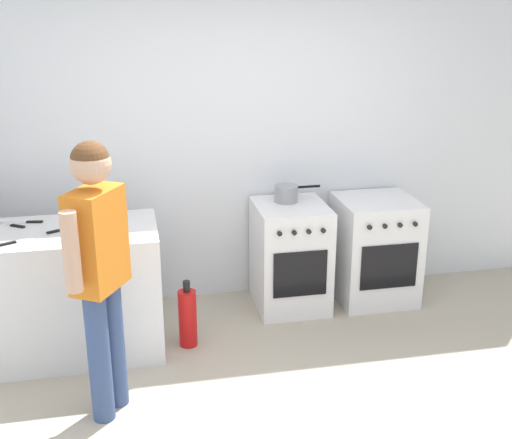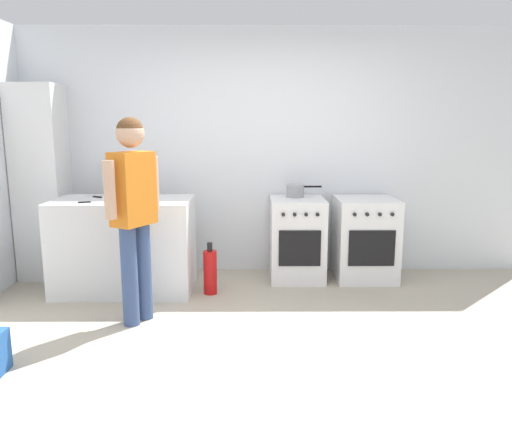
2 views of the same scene
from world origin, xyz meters
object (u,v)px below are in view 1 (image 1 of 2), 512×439
object	(u,v)px
oven_right	(375,249)
knife_utility	(16,242)
oven_left	(290,256)
knife_paring	(14,226)
fire_extinguisher	(188,317)
knife_carving	(69,229)
knife_chef	(22,222)
person	(99,258)
pot	(286,193)

from	to	relation	value
oven_right	knife_utility	world-z (taller)	knife_utility
oven_left	knife_paring	distance (m)	2.07
oven_left	fire_extinguisher	bearing A→B (deg)	-151.22
oven_right	knife_carving	bearing A→B (deg)	-171.05
oven_left	knife_chef	size ratio (longest dim) A/B	2.73
oven_left	fire_extinguisher	size ratio (longest dim) A/B	1.70
person	fire_extinguisher	size ratio (longest dim) A/B	3.31
person	fire_extinguisher	world-z (taller)	person
oven_left	knife_chef	bearing A→B (deg)	-175.03
knife_utility	knife_paring	xyz separation A→B (m)	(-0.06, 0.32, 0.00)
knife_paring	fire_extinguisher	size ratio (longest dim) A/B	0.38
oven_right	fire_extinguisher	xyz separation A→B (m)	(-1.58, -0.48, -0.21)
knife_carving	knife_utility	bearing A→B (deg)	-148.58
oven_left	oven_right	xyz separation A→B (m)	(0.71, 0.00, 0.00)
oven_right	knife_paring	size ratio (longest dim) A/B	4.53
knife_paring	knife_chef	xyz separation A→B (m)	(0.04, 0.07, -0.00)
pot	fire_extinguisher	world-z (taller)	pot
person	oven_left	bearing A→B (deg)	39.50
oven_right	knife_utility	bearing A→B (deg)	-168.13
oven_left	knife_chef	distance (m)	2.02
knife_chef	person	bearing A→B (deg)	-60.93
knife_carving	knife_chef	world-z (taller)	same
oven_left	person	distance (m)	1.91
person	knife_chef	bearing A→B (deg)	119.07
pot	person	bearing A→B (deg)	-137.90
oven_right	person	size ratio (longest dim) A/B	0.51
oven_left	person	xyz separation A→B (m)	(-1.41, -1.16, 0.57)
knife_carving	knife_paring	size ratio (longest dim) A/B	1.66
pot	fire_extinguisher	bearing A→B (deg)	-146.04
person	knife_carving	bearing A→B (deg)	105.72
oven_right	oven_left	bearing A→B (deg)	-180.00
fire_extinguisher	knife_utility	bearing A→B (deg)	-175.78
knife_paring	fire_extinguisher	bearing A→B (deg)	-12.14
knife_chef	knife_utility	bearing A→B (deg)	-87.22
knife_carving	person	distance (m)	0.83
fire_extinguisher	knife_carving	bearing A→B (deg)	171.78
fire_extinguisher	oven_left	bearing A→B (deg)	28.78
oven_right	fire_extinguisher	bearing A→B (deg)	-163.17
knife_chef	person	distance (m)	1.14
knife_carving	oven_right	bearing A→B (deg)	8.95
oven_right	knife_chef	size ratio (longest dim) A/B	2.73
pot	person	xyz separation A→B (m)	(-1.39, -1.26, 0.08)
pot	fire_extinguisher	distance (m)	1.25
knife_chef	fire_extinguisher	xyz separation A→B (m)	(1.09, -0.31, -0.69)
oven_right	knife_chef	bearing A→B (deg)	-176.35
oven_right	person	bearing A→B (deg)	-151.29
knife_chef	oven_left	bearing A→B (deg)	4.97
oven_left	knife_carving	world-z (taller)	knife_carving
pot	fire_extinguisher	xyz separation A→B (m)	(-0.86, -0.58, -0.70)
knife_carving	fire_extinguisher	world-z (taller)	knife_carving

